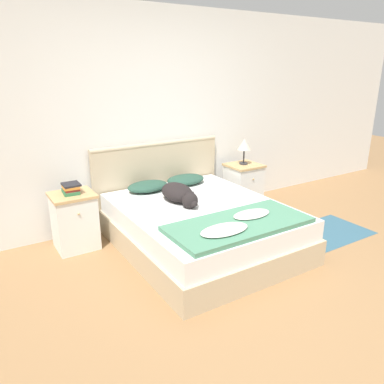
# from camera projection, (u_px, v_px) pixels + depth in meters

# --- Properties ---
(ground_plane) EXTENTS (16.00, 16.00, 0.00)m
(ground_plane) POSITION_uv_depth(u_px,v_px,m) (267.00, 294.00, 3.24)
(ground_plane) COLOR #997047
(wall_back) EXTENTS (9.00, 0.06, 2.55)m
(wall_back) POSITION_uv_depth(u_px,v_px,m) (153.00, 118.00, 4.54)
(wall_back) COLOR white
(wall_back) RESTS_ON ground_plane
(bed) EXTENTS (1.62, 1.96, 0.48)m
(bed) POSITION_uv_depth(u_px,v_px,m) (202.00, 227.00, 4.02)
(bed) COLOR #C6B28E
(bed) RESTS_ON ground_plane
(headboard) EXTENTS (1.70, 0.06, 1.00)m
(headboard) POSITION_uv_depth(u_px,v_px,m) (158.00, 179.00, 4.73)
(headboard) COLOR #C6B28E
(headboard) RESTS_ON ground_plane
(nightstand_left) EXTENTS (0.44, 0.42, 0.61)m
(nightstand_left) POSITION_uv_depth(u_px,v_px,m) (75.00, 221.00, 3.99)
(nightstand_left) COLOR white
(nightstand_left) RESTS_ON ground_plane
(nightstand_right) EXTENTS (0.44, 0.42, 0.61)m
(nightstand_right) POSITION_uv_depth(u_px,v_px,m) (243.00, 186.00, 5.15)
(nightstand_right) COLOR white
(nightstand_right) RESTS_ON ground_plane
(pillow_left) EXTENTS (0.50, 0.34, 0.11)m
(pillow_left) POSITION_uv_depth(u_px,v_px,m) (148.00, 186.00, 4.40)
(pillow_left) COLOR #284C3D
(pillow_left) RESTS_ON bed
(pillow_right) EXTENTS (0.50, 0.34, 0.11)m
(pillow_right) POSITION_uv_depth(u_px,v_px,m) (186.00, 180.00, 4.66)
(pillow_right) COLOR #284C3D
(pillow_right) RESTS_ON bed
(quilt) EXTENTS (1.35, 0.62, 0.08)m
(quilt) POSITION_uv_depth(u_px,v_px,m) (238.00, 224.00, 3.42)
(quilt) COLOR #4C8466
(quilt) RESTS_ON bed
(dog) EXTENTS (0.30, 0.69, 0.19)m
(dog) POSITION_uv_depth(u_px,v_px,m) (179.00, 193.00, 4.04)
(dog) COLOR black
(dog) RESTS_ON bed
(book_stack) EXTENTS (0.18, 0.24, 0.11)m
(book_stack) POSITION_uv_depth(u_px,v_px,m) (71.00, 189.00, 3.89)
(book_stack) COLOR #337547
(book_stack) RESTS_ON nightstand_left
(table_lamp) EXTENTS (0.19, 0.19, 0.35)m
(table_lamp) POSITION_uv_depth(u_px,v_px,m) (244.00, 145.00, 4.98)
(table_lamp) COLOR #2D2D33
(table_lamp) RESTS_ON nightstand_right
(rug) EXTENTS (1.07, 0.68, 0.00)m
(rug) POSITION_uv_depth(u_px,v_px,m) (324.00, 233.00, 4.42)
(rug) COLOR #335B70
(rug) RESTS_ON ground_plane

